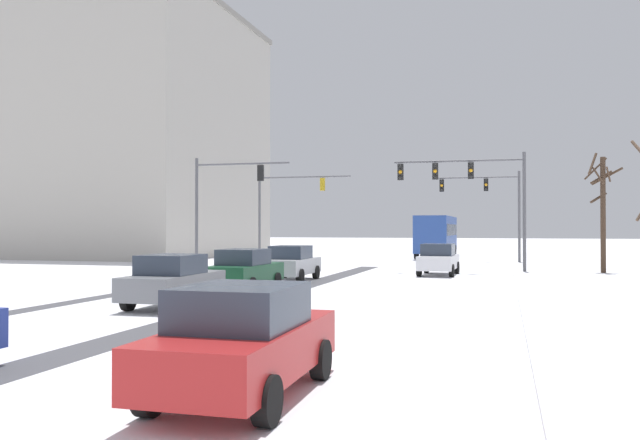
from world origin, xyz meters
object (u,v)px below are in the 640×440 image
(car_grey_fourth, at_px, (173,280))
(bare_tree_sidewalk_far, at_px, (602,206))
(car_silver_second, at_px, (291,263))
(car_red_fifth, at_px, (243,340))
(traffic_signal_far_left, at_px, (285,200))
(traffic_signal_far_right, at_px, (490,197))
(traffic_signal_near_left, at_px, (221,194))
(traffic_signal_near_right, at_px, (470,184))
(car_white_lead, at_px, (438,259))
(office_building_far_left_block, at_px, (90,137))
(car_dark_green_third, at_px, (245,270))
(bus_oncoming, at_px, (437,233))

(car_grey_fourth, relative_size, bare_tree_sidewalk_far, 0.63)
(car_silver_second, distance_m, car_red_fifth, 20.37)
(traffic_signal_far_left, bearing_deg, car_red_fifth, -71.74)
(car_silver_second, bearing_deg, traffic_signal_far_right, 66.62)
(traffic_signal_near_left, height_order, car_silver_second, traffic_signal_near_left)
(traffic_signal_far_right, xyz_separation_m, car_silver_second, (-8.51, -19.68, -3.82))
(traffic_signal_near_left, relative_size, car_silver_second, 1.58)
(traffic_signal_near_right, height_order, car_grey_fourth, traffic_signal_near_right)
(car_silver_second, relative_size, bare_tree_sidewalk_far, 0.62)
(traffic_signal_near_left, height_order, car_white_lead, traffic_signal_near_left)
(traffic_signal_far_left, height_order, car_red_fifth, traffic_signal_far_left)
(traffic_signal_far_right, relative_size, traffic_signal_near_right, 0.93)
(office_building_far_left_block, bearing_deg, car_grey_fourth, -50.91)
(traffic_signal_near_left, bearing_deg, bare_tree_sidewalk_far, 10.51)
(car_red_fifth, bearing_deg, car_white_lead, 89.17)
(car_dark_green_third, height_order, bus_oncoming, bus_oncoming)
(traffic_signal_near_right, relative_size, office_building_far_left_block, 0.25)
(bus_oncoming, xyz_separation_m, bare_tree_sidewalk_far, (10.53, -16.05, 1.63))
(bare_tree_sidewalk_far, height_order, office_building_far_left_block, office_building_far_left_block)
(bare_tree_sidewalk_far, bearing_deg, traffic_signal_far_left, 163.27)
(traffic_signal_far_right, bearing_deg, bare_tree_sidewalk_far, -58.69)
(traffic_signal_far_right, bearing_deg, bus_oncoming, 126.32)
(car_grey_fourth, bearing_deg, car_dark_green_third, 88.40)
(traffic_signal_near_right, bearing_deg, car_grey_fourth, -114.25)
(car_dark_green_third, xyz_separation_m, office_building_far_left_block, (-26.99, 27.72, 9.98))
(bare_tree_sidewalk_far, bearing_deg, car_dark_green_third, -135.31)
(car_dark_green_third, distance_m, bare_tree_sidewalk_far, 21.06)
(car_silver_second, bearing_deg, car_red_fifth, -73.37)
(office_building_far_left_block, bearing_deg, traffic_signal_near_right, -23.40)
(traffic_signal_near_left, distance_m, traffic_signal_near_right, 14.03)
(car_dark_green_third, relative_size, bus_oncoming, 0.38)
(car_dark_green_third, bearing_deg, car_red_fifth, -67.32)
(car_white_lead, bearing_deg, traffic_signal_near_right, 55.17)
(traffic_signal_far_right, bearing_deg, traffic_signal_far_left, -164.81)
(traffic_signal_near_right, xyz_separation_m, car_red_fifth, (-1.87, -27.10, -4.01))
(traffic_signal_far_right, bearing_deg, car_red_fifth, -93.91)
(traffic_signal_near_left, bearing_deg, office_building_far_left_block, 141.17)
(car_grey_fourth, bearing_deg, car_red_fifth, -55.93)
(car_dark_green_third, relative_size, office_building_far_left_block, 0.15)
(traffic_signal_far_left, xyz_separation_m, bare_tree_sidewalk_far, (20.43, -6.14, -0.86))
(traffic_signal_near_right, height_order, bare_tree_sidewalk_far, bare_tree_sidewalk_far)
(traffic_signal_far_left, relative_size, bare_tree_sidewalk_far, 1.04)
(traffic_signal_far_right, xyz_separation_m, car_white_lead, (-2.32, -14.27, -3.82))
(traffic_signal_far_left, xyz_separation_m, car_grey_fourth, (5.44, -26.13, -3.66))
(traffic_signal_far_left, bearing_deg, car_silver_second, -69.77)
(traffic_signal_near_left, xyz_separation_m, traffic_signal_near_right, (13.91, 1.80, 0.41))
(traffic_signal_far_right, distance_m, traffic_signal_near_right, 12.12)
(bare_tree_sidewalk_far, bearing_deg, traffic_signal_near_left, -169.49)
(traffic_signal_far_left, relative_size, car_red_fifth, 1.67)
(bus_oncoming, bearing_deg, traffic_signal_near_right, -78.70)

